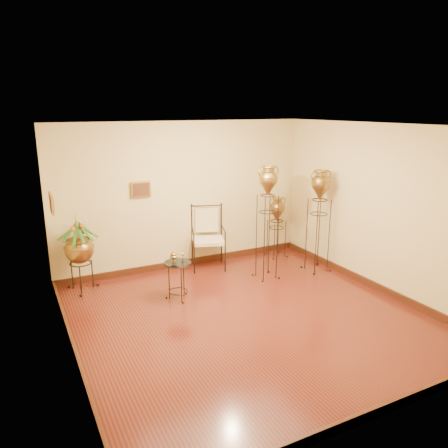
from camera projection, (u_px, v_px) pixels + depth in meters
name	position (u px, v px, depth m)	size (l,w,h in m)	color
ground	(248.00, 317.00, 6.54)	(5.00, 5.00, 0.00)	maroon
room_shell	(249.00, 204.00, 6.09)	(5.02, 5.02, 2.81)	beige
amphora_tall	(267.00, 222.00, 7.79)	(0.45, 0.45, 2.08)	black
amphora_mid	(319.00, 220.00, 8.18)	(0.56, 0.56, 1.96)	black
amphora_short	(277.00, 227.00, 9.05)	(0.47, 0.47, 1.27)	black
planter_urn	(79.00, 246.00, 7.30)	(0.99, 0.99, 1.41)	black
armchair	(208.00, 238.00, 8.38)	(0.84, 0.82, 1.21)	black
side_table	(178.00, 280.00, 7.07)	(0.46, 0.46, 0.80)	black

